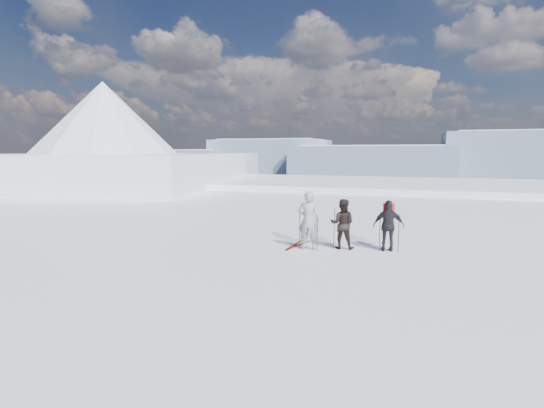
{
  "coord_description": "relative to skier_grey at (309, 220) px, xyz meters",
  "views": [
    {
      "loc": [
        1.85,
        -10.17,
        3.3
      ],
      "look_at": [
        -2.56,
        3.0,
        1.56
      ],
      "focal_mm": 28.0,
      "sensor_mm": 36.0,
      "label": 1
    }
  ],
  "objects": [
    {
      "name": "near_ridge",
      "position": [
        -25.2,
        25.69,
        -4.53
      ],
      "size": [
        31.37,
        35.68,
        25.62
      ],
      "color": "white",
      "rests_on": "ground"
    },
    {
      "name": "skier_dark",
      "position": [
        1.06,
        0.48,
        -0.14
      ],
      "size": [
        0.85,
        0.68,
        1.7
      ],
      "primitive_type": "imported",
      "rotation": [
        0.0,
        0.0,
        3.19
      ],
      "color": "black",
      "rests_on": "ground"
    },
    {
      "name": "skier_grey",
      "position": [
        0.0,
        0.0,
        0.0
      ],
      "size": [
        0.75,
        0.51,
        1.98
      ],
      "primitive_type": "imported",
      "rotation": [
        0.0,
        0.0,
        3.19
      ],
      "color": "gray",
      "rests_on": "ground"
    },
    {
      "name": "far_mountain_range",
      "position": [
        31.04,
        451.28,
        -8.18
      ],
      "size": [
        770.0,
        110.0,
        53.0
      ],
      "color": "slate",
      "rests_on": "ground"
    },
    {
      "name": "skis_loose",
      "position": [
        -0.53,
        0.38,
        -0.98
      ],
      "size": [
        0.49,
        1.7,
        0.03
      ],
      "color": "black",
      "rests_on": "ground"
    },
    {
      "name": "skier_pack",
      "position": [
        2.56,
        0.61,
        -0.14
      ],
      "size": [
        1.03,
        0.52,
        1.7
      ],
      "primitive_type": "imported",
      "rotation": [
        0.0,
        0.0,
        3.25
      ],
      "color": "black",
      "rests_on": "ground"
    },
    {
      "name": "ski_poles",
      "position": [
        1.22,
        0.29,
        -0.35
      ],
      "size": [
        3.21,
        0.68,
        1.35
      ],
      "color": "black",
      "rests_on": "ground"
    },
    {
      "name": "lake_basin",
      "position": [
        1.44,
        26.49,
        -7.49
      ],
      "size": [
        820.0,
        820.0,
        71.62
      ],
      "color": "white",
      "rests_on": "ground"
    },
    {
      "name": "backpack",
      "position": [
        2.54,
        0.86,
        0.97
      ],
      "size": [
        0.38,
        0.24,
        0.52
      ],
      "primitive_type": "cube",
      "rotation": [
        0.0,
        0.0,
        3.25
      ],
      "color": "red",
      "rests_on": "skier_pack"
    }
  ]
}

